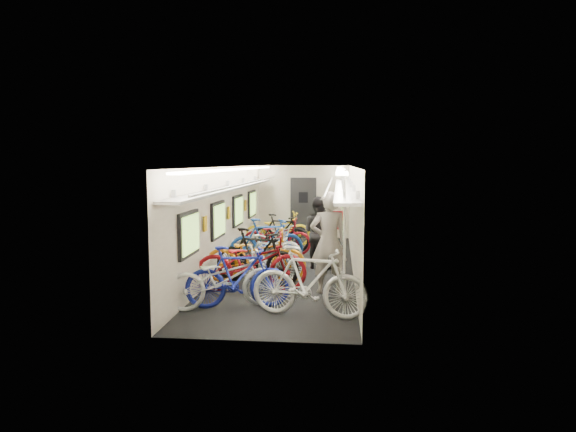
% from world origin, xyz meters
% --- Properties ---
extents(train_car_shell, '(10.00, 10.00, 10.00)m').
position_xyz_m(train_car_shell, '(-0.36, 0.71, 1.66)').
color(train_car_shell, black).
rests_on(train_car_shell, ground).
extents(bicycle_0, '(2.09, 1.39, 1.04)m').
position_xyz_m(bicycle_0, '(-0.79, -3.43, 0.52)').
color(bicycle_0, silver).
rests_on(bicycle_0, ground).
extents(bicycle_1, '(1.87, 0.83, 1.08)m').
position_xyz_m(bicycle_1, '(-0.55, -3.40, 0.54)').
color(bicycle_1, '#192498').
rests_on(bicycle_1, ground).
extents(bicycle_2, '(2.23, 1.01, 1.13)m').
position_xyz_m(bicycle_2, '(-0.52, -2.24, 0.57)').
color(bicycle_2, maroon).
rests_on(bicycle_2, ground).
extents(bicycle_3, '(2.00, 1.18, 1.16)m').
position_xyz_m(bicycle_3, '(-0.51, -1.67, 0.58)').
color(bicycle_3, black).
rests_on(bicycle_3, ground).
extents(bicycle_4, '(2.19, 0.96, 1.12)m').
position_xyz_m(bicycle_4, '(-0.56, -1.50, 0.56)').
color(bicycle_4, orange).
rests_on(bicycle_4, ground).
extents(bicycle_5, '(1.66, 0.80, 0.96)m').
position_xyz_m(bicycle_5, '(-0.31, -1.20, 0.48)').
color(bicycle_5, silver).
rests_on(bicycle_5, ground).
extents(bicycle_6, '(2.00, 1.39, 0.99)m').
position_xyz_m(bicycle_6, '(-0.53, 0.30, 0.50)').
color(bicycle_6, '#B2B2B7').
rests_on(bicycle_6, ground).
extents(bicycle_7, '(1.96, 1.26, 1.15)m').
position_xyz_m(bicycle_7, '(-0.59, 0.43, 0.57)').
color(bicycle_7, '#194399').
rests_on(bicycle_7, ground).
extents(bicycle_8, '(1.91, 0.76, 0.99)m').
position_xyz_m(bicycle_8, '(-0.51, 1.82, 0.49)').
color(bicycle_8, maroon).
rests_on(bicycle_8, ground).
extents(bicycle_9, '(1.81, 1.04, 1.05)m').
position_xyz_m(bicycle_9, '(-0.45, 2.35, 0.53)').
color(bicycle_9, black).
rests_on(bicycle_9, ground).
extents(bicycle_10, '(2.11, 1.24, 1.05)m').
position_xyz_m(bicycle_10, '(-0.63, 2.98, 0.52)').
color(bicycle_10, yellow).
rests_on(bicycle_10, ground).
extents(bicycle_11, '(2.00, 0.89, 1.16)m').
position_xyz_m(bicycle_11, '(0.70, -3.80, 0.58)').
color(bicycle_11, silver).
rests_on(bicycle_11, ground).
extents(passenger_near, '(0.78, 0.57, 1.96)m').
position_xyz_m(passenger_near, '(0.98, -2.20, 0.98)').
color(passenger_near, gray).
rests_on(passenger_near, ground).
extents(passenger_mid, '(1.05, 1.01, 1.71)m').
position_xyz_m(passenger_mid, '(0.70, 0.08, 0.85)').
color(passenger_mid, black).
rests_on(passenger_mid, ground).
extents(backpack, '(0.28, 0.18, 0.38)m').
position_xyz_m(backpack, '(1.15, -1.05, 1.28)').
color(backpack, '#A31018').
rests_on(backpack, passenger_near).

